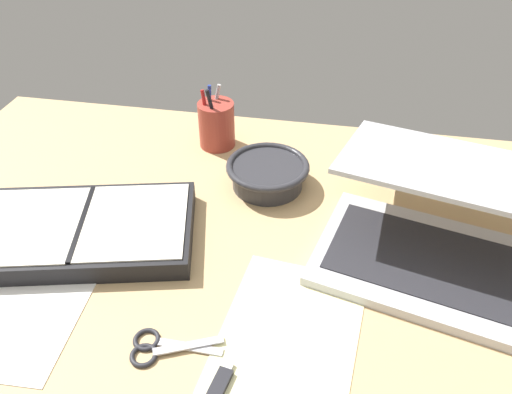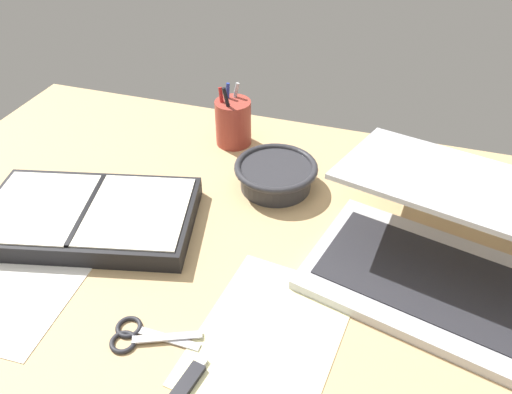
{
  "view_description": "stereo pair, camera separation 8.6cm",
  "coord_description": "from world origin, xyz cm",
  "px_view_note": "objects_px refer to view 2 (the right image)",
  "views": [
    {
      "loc": [
        13.04,
        -55.63,
        61.94
      ],
      "look_at": [
        0.81,
        10.6,
        9.0
      ],
      "focal_mm": 35.0,
      "sensor_mm": 36.0,
      "label": 1
    },
    {
      "loc": [
        21.34,
        -53.54,
        61.94
      ],
      "look_at": [
        0.81,
        10.6,
        9.0
      ],
      "focal_mm": 35.0,
      "sensor_mm": 36.0,
      "label": 2
    }
  ],
  "objects_px": {
    "scissors": "(136,335)",
    "laptop": "(433,245)",
    "planner": "(89,216)",
    "pen_cup": "(233,122)",
    "bowl": "(276,174)"
  },
  "relations": [
    {
      "from": "planner",
      "to": "laptop",
      "type": "bearing_deg",
      "value": -6.62
    },
    {
      "from": "laptop",
      "to": "planner",
      "type": "distance_m",
      "value": 0.59
    },
    {
      "from": "planner",
      "to": "scissors",
      "type": "relative_size",
      "value": 3.16
    },
    {
      "from": "pen_cup",
      "to": "planner",
      "type": "bearing_deg",
      "value": -113.86
    },
    {
      "from": "pen_cup",
      "to": "scissors",
      "type": "height_order",
      "value": "pen_cup"
    },
    {
      "from": "pen_cup",
      "to": "planner",
      "type": "distance_m",
      "value": 0.38
    },
    {
      "from": "laptop",
      "to": "pen_cup",
      "type": "relative_size",
      "value": 2.89
    },
    {
      "from": "planner",
      "to": "scissors",
      "type": "bearing_deg",
      "value": -57.98
    },
    {
      "from": "scissors",
      "to": "laptop",
      "type": "bearing_deg",
      "value": 22.86
    },
    {
      "from": "laptop",
      "to": "pen_cup",
      "type": "distance_m",
      "value": 0.51
    },
    {
      "from": "laptop",
      "to": "bowl",
      "type": "distance_m",
      "value": 0.33
    },
    {
      "from": "bowl",
      "to": "laptop",
      "type": "bearing_deg",
      "value": -25.52
    },
    {
      "from": "laptop",
      "to": "planner",
      "type": "height_order",
      "value": "laptop"
    },
    {
      "from": "planner",
      "to": "pen_cup",
      "type": "bearing_deg",
      "value": 52.63
    },
    {
      "from": "bowl",
      "to": "scissors",
      "type": "relative_size",
      "value": 1.25
    }
  ]
}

